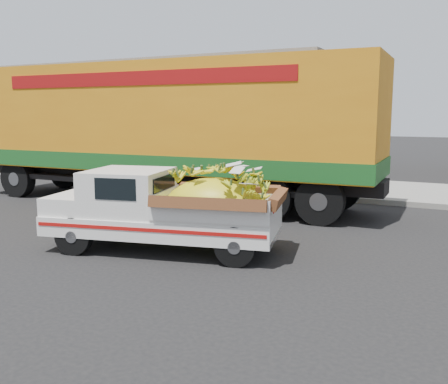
% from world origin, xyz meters
% --- Properties ---
extents(ground, '(100.00, 100.00, 0.00)m').
position_xyz_m(ground, '(0.00, 0.00, 0.00)').
color(ground, black).
rests_on(ground, ground).
extents(curb, '(60.00, 0.25, 0.15)m').
position_xyz_m(curb, '(0.00, 6.50, 0.07)').
color(curb, gray).
rests_on(curb, ground).
extents(sidewalk, '(60.00, 4.00, 0.14)m').
position_xyz_m(sidewalk, '(0.00, 8.60, 0.07)').
color(sidewalk, gray).
rests_on(sidewalk, ground).
extents(building_left, '(18.00, 6.00, 5.00)m').
position_xyz_m(building_left, '(-8.00, 14.50, 2.50)').
color(building_left, gray).
rests_on(building_left, ground).
extents(pickup_truck, '(4.41, 2.41, 1.47)m').
position_xyz_m(pickup_truck, '(1.95, -0.06, 0.79)').
color(pickup_truck, black).
rests_on(pickup_truck, ground).
extents(semi_trailer, '(12.03, 2.90, 3.80)m').
position_xyz_m(semi_trailer, '(-1.09, 4.05, 2.12)').
color(semi_trailer, black).
rests_on(semi_trailer, ground).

